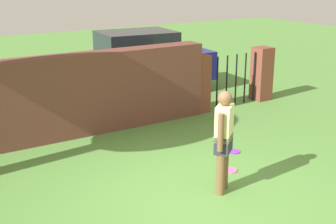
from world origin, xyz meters
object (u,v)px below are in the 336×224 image
(person, at_px, (224,137))
(car, at_px, (137,62))
(frisbee_purple, at_px, (233,151))
(frisbee_pink, at_px, (229,170))

(person, relative_size, car, 0.37)
(frisbee_purple, distance_m, frisbee_pink, 0.88)
(person, xyz_separation_m, frisbee_pink, (0.58, 0.52, -0.89))
(frisbee_pink, bearing_deg, frisbee_purple, 45.91)
(person, distance_m, frisbee_pink, 1.18)
(person, height_order, frisbee_purple, person)
(car, bearing_deg, frisbee_purple, 88.44)
(person, distance_m, car, 6.33)
(car, distance_m, frisbee_pink, 5.74)
(car, distance_m, frisbee_purple, 5.02)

